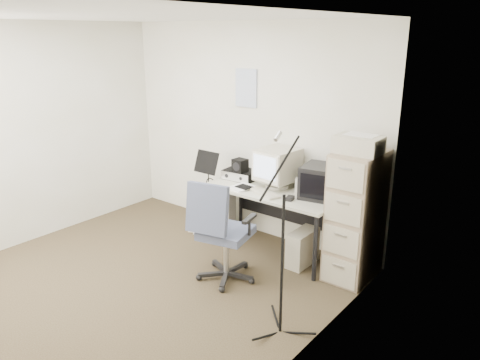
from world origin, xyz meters
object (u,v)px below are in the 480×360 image
Objects in this scene: filing_cabinet at (356,216)px; office_chair at (226,231)px; side_cart at (215,209)px; desk at (273,221)px.

filing_cabinet is 1.28m from office_chair.
office_chair is at bearing -68.01° from side_cart.
office_chair is (-0.97, -0.83, -0.13)m from filing_cabinet.
side_cart is at bearing -179.57° from filing_cabinet.
filing_cabinet is 0.87× the size of desk.
side_cart is (-0.89, 0.02, -0.08)m from desk.
desk is at bearing 76.16° from office_chair.
filing_cabinet is 1.25× the size of office_chair.
filing_cabinet is at bearing -24.38° from side_cart.
filing_cabinet is 2.31× the size of side_cart.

